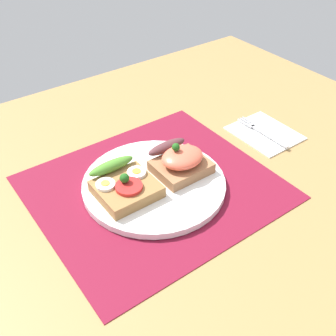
% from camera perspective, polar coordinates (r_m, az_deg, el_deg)
% --- Properties ---
extents(ground_plane, '(1.20, 0.90, 0.03)m').
position_cam_1_polar(ground_plane, '(0.73, -1.89, -3.66)').
color(ground_plane, '#9B7744').
extents(placemat, '(0.40, 0.36, 0.00)m').
position_cam_1_polar(placemat, '(0.72, -1.92, -2.63)').
color(placemat, maroon).
rests_on(placemat, ground_plane).
extents(plate, '(0.25, 0.25, 0.01)m').
position_cam_1_polar(plate, '(0.72, -1.93, -2.18)').
color(plate, white).
rests_on(plate, placemat).
extents(sandwich_egg_tomato, '(0.10, 0.10, 0.04)m').
position_cam_1_polar(sandwich_egg_tomato, '(0.69, -5.96, -2.40)').
color(sandwich_egg_tomato, olive).
rests_on(sandwich_egg_tomato, plate).
extents(sandwich_salmon, '(0.09, 0.09, 0.06)m').
position_cam_1_polar(sandwich_salmon, '(0.72, 1.66, 1.03)').
color(sandwich_salmon, '#996844').
rests_on(sandwich_salmon, plate).
extents(napkin, '(0.11, 0.13, 0.01)m').
position_cam_1_polar(napkin, '(0.88, 13.11, 4.75)').
color(napkin, white).
rests_on(napkin, ground_plane).
extents(fork, '(0.02, 0.13, 0.00)m').
position_cam_1_polar(fork, '(0.87, 12.66, 4.96)').
color(fork, '#B7B7BC').
rests_on(fork, napkin).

